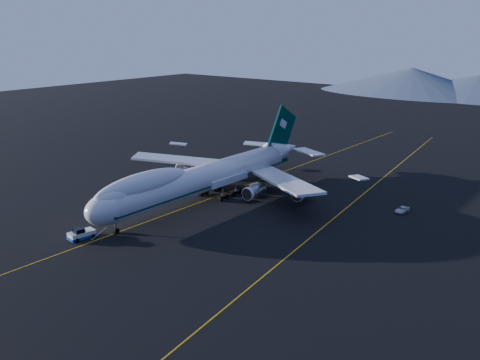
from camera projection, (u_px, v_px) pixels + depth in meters
The scene contains 6 objects.
ground at pixel (204, 201), 127.66m from camera, with size 500.00×500.00×0.00m, color black.
taxiway_line_main at pixel (204, 201), 127.65m from camera, with size 0.25×220.00×0.01m, color #D19C0C.
taxiway_line_side at pixel (336, 216), 117.18m from camera, with size 0.25×200.00×0.01m, color #D19C0C.
boeing_747 at pixel (204, 177), 126.06m from camera, with size 59.62×72.43×19.37m.
pushback_tug at pixel (82, 235), 104.90m from camera, with size 3.61×5.57×2.28m.
service_van at pixel (402, 210), 119.60m from camera, with size 2.00×4.33×1.20m, color silver.
Camera 1 is at (82.29, -89.43, 40.30)m, focal length 40.00 mm.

